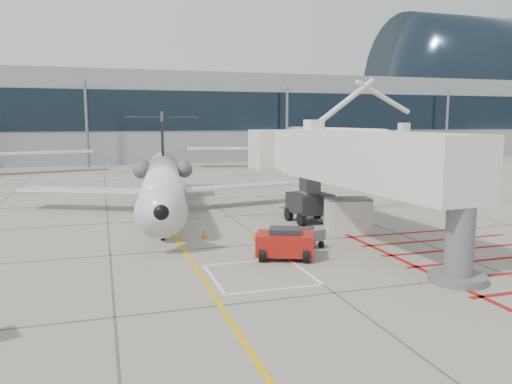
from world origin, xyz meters
name	(u,v)px	position (x,y,z in m)	size (l,w,h in m)	color
ground_plane	(295,264)	(0.00, 0.00, 0.00)	(260.00, 260.00, 0.00)	gray
regional_jet	(162,165)	(-4.42, 12.73, 3.55)	(21.52, 27.13, 7.11)	silver
jet_bridge	(366,170)	(4.86, 2.46, 3.94)	(9.33, 19.69, 7.88)	silver
pushback_tug	(285,243)	(-0.11, 1.03, 0.78)	(2.66, 1.67, 1.55)	#A0150F
baggage_cart	(307,238)	(1.62, 2.50, 0.52)	(1.64, 1.04, 1.04)	#56555A
ground_power_unit	(348,215)	(5.42, 5.34, 1.00)	(2.53, 1.47, 2.00)	beige
cone_nose	(204,234)	(-2.91, 6.32, 0.22)	(0.32, 0.32, 0.44)	orange
cone_side	(255,236)	(-0.34, 5.00, 0.24)	(0.35, 0.35, 0.49)	#F1500C
terminal_building	(204,118)	(10.00, 70.00, 7.00)	(180.00, 28.00, 14.00)	gray
terminal_glass_band	(222,111)	(10.00, 55.95, 8.00)	(180.00, 0.10, 6.00)	black
terminal_dome	(478,86)	(70.00, 70.00, 14.00)	(40.00, 28.00, 28.00)	black
bg_aircraft_c	(318,123)	(21.76, 46.00, 6.22)	(37.30, 41.45, 12.43)	silver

